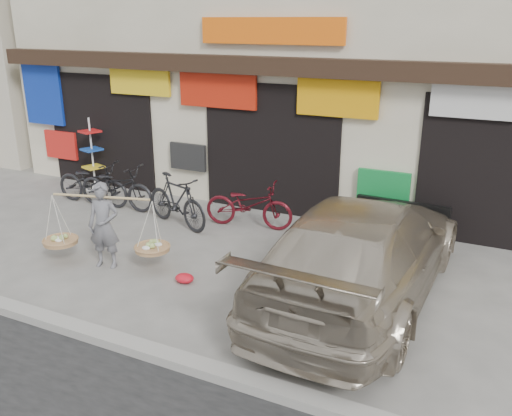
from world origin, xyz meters
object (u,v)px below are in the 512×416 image
at_px(bike_2, 249,205).
at_px(bike_3, 116,186).
at_px(bike_1, 177,201).
at_px(bike_0, 93,183).
at_px(street_vendor, 104,229).
at_px(display_rack, 93,161).
at_px(suv, 363,250).

distance_m(bike_2, bike_3, 3.10).
relative_size(bike_1, bike_3, 0.93).
distance_m(bike_0, bike_1, 2.46).
xyz_separation_m(street_vendor, bike_2, (1.32, 2.66, -0.19)).
height_order(bike_0, bike_2, bike_0).
bearing_deg(display_rack, bike_1, -21.03).
bearing_deg(bike_2, bike_1, 104.38).
bearing_deg(bike_3, bike_0, 88.40).
relative_size(bike_1, display_rack, 1.01).
bearing_deg(suv, display_rack, -17.18).
distance_m(bike_1, suv, 4.28).
bearing_deg(bike_1, bike_0, 101.08).
bearing_deg(suv, bike_3, -13.51).
xyz_separation_m(bike_2, suv, (2.77, -1.84, 0.29)).
height_order(bike_3, suv, suv).
xyz_separation_m(street_vendor, bike_3, (-1.77, 2.42, -0.16)).
xyz_separation_m(bike_1, bike_3, (-1.78, 0.33, -0.03)).
bearing_deg(bike_1, suv, -88.53).
distance_m(bike_3, display_rack, 1.71).
bearing_deg(bike_0, street_vendor, -136.44).
height_order(bike_1, suv, suv).
xyz_separation_m(bike_3, suv, (5.86, -1.60, 0.26)).
relative_size(suv, display_rack, 3.02).
relative_size(bike_1, bike_2, 0.99).
distance_m(street_vendor, suv, 4.17).
height_order(bike_1, bike_3, bike_1).
bearing_deg(bike_0, bike_2, -87.94).
bearing_deg(bike_2, display_rack, 72.42).
height_order(bike_1, bike_2, bike_1).
xyz_separation_m(street_vendor, display_rack, (-3.21, 3.32, 0.04)).
relative_size(bike_2, suv, 0.34).
bearing_deg(bike_0, bike_3, -91.60).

